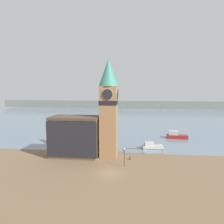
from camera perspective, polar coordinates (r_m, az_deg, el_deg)
ground_plane at (r=38.57m, az=-0.62°, el=-15.83°), size 160.00×160.00×0.00m
water at (r=108.52m, az=4.21°, el=-1.08°), size 160.00×120.00×0.00m
far_shoreline at (r=147.99m, az=4.89°, el=1.99°), size 180.00×3.00×5.00m
pier_railing at (r=49.18m, az=8.04°, el=-9.69°), size 9.05×0.08×1.09m
clock_tower at (r=45.22m, az=-0.91°, el=1.69°), size 3.98×3.98×20.34m
pier_building at (r=47.16m, az=-9.61°, el=-6.25°), size 10.34×5.80×8.49m
boat_near at (r=53.41m, az=10.31°, el=-8.77°), size 5.24×2.84×1.66m
boat_far at (r=65.17m, az=16.41°, el=-5.94°), size 5.96×2.56×2.15m
mooring_bollard_near at (r=45.33m, az=4.78°, el=-11.79°), size 0.37×0.37×0.77m
lamp_post at (r=41.11m, az=3.22°, el=-10.73°), size 0.32×0.32×3.47m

